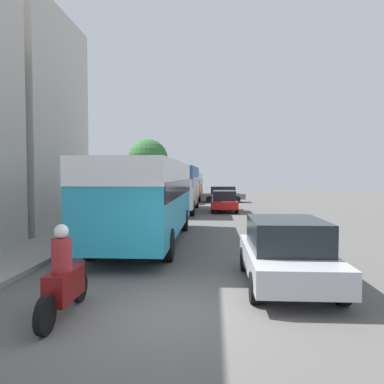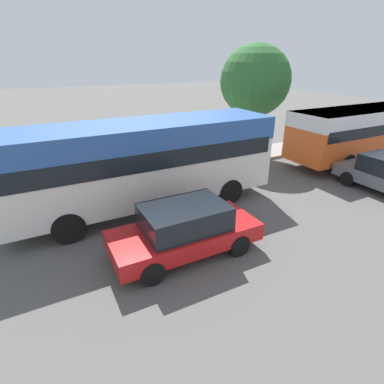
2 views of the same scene
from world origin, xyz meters
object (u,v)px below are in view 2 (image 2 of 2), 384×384
at_px(bus_following, 145,155).
at_px(car_far_curb, 185,229).
at_px(bus_third_in_line, 374,125).
at_px(pedestrian_near_curb, 195,150).

relative_size(bus_following, car_far_curb, 2.24).
bearing_deg(bus_following, bus_third_in_line, 90.31).
height_order(car_far_curb, pedestrian_near_curb, pedestrian_near_curb).
bearing_deg(bus_third_in_line, car_far_curb, -75.78).
bearing_deg(bus_third_in_line, bus_following, -89.69).
distance_m(bus_third_in_line, pedestrian_near_curb, 9.97).
bearing_deg(car_far_curb, pedestrian_near_curb, 149.51).
relative_size(bus_third_in_line, pedestrian_near_curb, 5.83).
xyz_separation_m(bus_following, car_far_curb, (3.24, -0.04, -1.29)).
height_order(bus_third_in_line, pedestrian_near_curb, bus_third_in_line).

